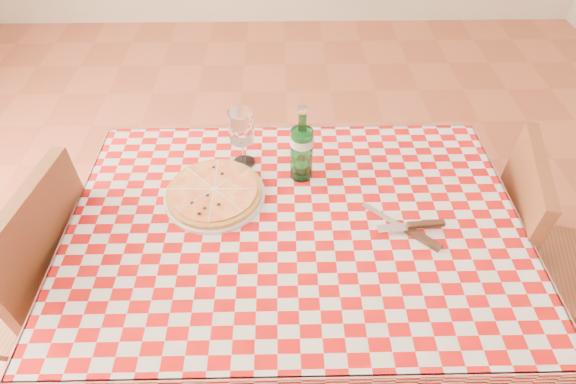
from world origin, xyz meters
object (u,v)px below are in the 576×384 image
Objects in this scene: chair_near at (529,249)px; pizza_plate at (214,192)px; wine_glass at (242,139)px; water_bottle at (302,144)px; chair_far at (41,284)px; dining_table at (295,243)px.

chair_near is 1.08m from pizza_plate.
water_bottle is at bearing -19.31° from wine_glass.
pizza_plate is (0.56, 0.15, 0.25)m from chair_far.
water_bottle is 0.20m from wine_glass.
wine_glass is (-0.16, 0.26, 0.20)m from dining_table.
dining_table is 3.93× the size of pizza_plate.
water_bottle is at bearing -154.92° from chair_far.
dining_table is 0.30m from water_bottle.
wine_glass reaches higher than chair_far.
chair_near is at bearing -166.80° from chair_far.
water_bottle reaches higher than chair_far.
wine_glass is at bearing -175.92° from chair_near.
water_bottle is (-0.78, 0.11, 0.38)m from chair_near.
dining_table is at bearing -96.95° from water_bottle.
pizza_plate is (-1.05, 0.03, 0.27)m from chair_near.
wine_glass reaches higher than dining_table.
wine_glass is at bearing 62.10° from pizza_plate.
pizza_plate is at bearing 156.36° from dining_table.
chair_far is 0.63m from pizza_plate.
chair_near reaches higher than dining_table.
chair_near is at bearing -8.34° from water_bottle.
chair_near is at bearing 5.63° from dining_table.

